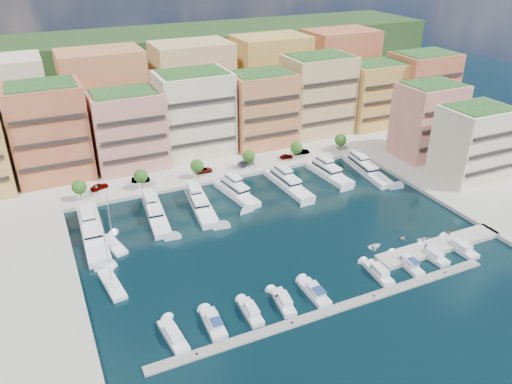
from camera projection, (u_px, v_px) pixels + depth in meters
ground at (276, 230)px, 118.64m from camera, size 400.00×400.00×0.00m
north_quay at (193, 143)px, 168.71m from camera, size 220.00×64.00×2.00m
east_quay at (492, 194)px, 135.40m from camera, size 34.00×76.00×2.00m
hillside at (156, 105)px, 207.47m from camera, size 240.00×40.00×58.00m
south_pontoon at (334, 310)px, 93.29m from camera, size 72.00×2.20×0.35m
finger_pier at (439, 247)px, 112.11m from camera, size 32.00×5.00×2.00m
apartment_1 at (50, 132)px, 137.63m from camera, size 20.00×16.50×26.80m
apartment_2 at (128, 130)px, 144.79m from camera, size 20.00×15.50×22.80m
apartment_3 at (195, 113)px, 153.58m from camera, size 22.00×16.50×25.80m
apartment_4 at (262, 109)px, 160.66m from camera, size 20.00×15.50×23.80m
apartment_5 at (317, 95)px, 169.84m from camera, size 22.00×16.50×26.80m
apartment_6 at (373, 95)px, 177.37m from camera, size 20.00×15.50×22.80m
apartment_7 at (421, 87)px, 182.79m from camera, size 22.00×16.50×24.80m
apartment_east_a at (428, 120)px, 152.39m from camera, size 18.00×14.50×22.80m
apartment_east_b at (472, 143)px, 138.31m from camera, size 18.00×14.50×20.80m
backblock_0 at (4, 109)px, 150.51m from camera, size 26.00×18.00×30.00m
backblock_1 at (105, 97)px, 161.75m from camera, size 26.00×18.00×30.00m
backblock_2 at (193, 87)px, 172.98m from camera, size 26.00×18.00×30.00m
backblock_3 at (270, 77)px, 184.22m from camera, size 26.00×18.00×30.00m
backblock_4 at (339, 69)px, 195.46m from camera, size 26.00×18.00×30.00m
tree_0 at (79, 187)px, 128.55m from camera, size 3.80×3.80×5.65m
tree_1 at (141, 176)px, 134.54m from camera, size 3.80×3.80×5.65m
tree_2 at (197, 166)px, 140.53m from camera, size 3.80×3.80×5.65m
tree_3 at (249, 156)px, 146.53m from camera, size 3.80×3.80×5.65m
tree_4 at (296, 148)px, 152.52m from camera, size 3.80×3.80×5.65m
tree_5 at (340, 140)px, 158.51m from camera, size 3.80×3.80×5.65m
lamppost_0 at (97, 191)px, 128.61m from camera, size 0.30×0.30×4.20m
lamppost_1 at (165, 178)px, 135.35m from camera, size 0.30×0.30×4.20m
lamppost_2 at (227, 167)px, 142.09m from camera, size 0.30×0.30×4.20m
lamppost_3 at (282, 157)px, 148.83m from camera, size 0.30×0.30×4.20m
lamppost_4 at (334, 147)px, 155.57m from camera, size 0.30×0.30×4.20m
yacht_0 at (92, 230)px, 116.66m from camera, size 5.68×26.97×7.30m
yacht_1 at (155, 212)px, 124.35m from camera, size 6.05×22.14×7.30m
yacht_2 at (200, 202)px, 128.65m from camera, size 6.72×22.45×7.30m
yacht_3 at (235, 191)px, 134.42m from camera, size 6.93×18.00×7.30m
yacht_4 at (287, 183)px, 139.01m from camera, size 5.52×20.65×7.30m
yacht_5 at (328, 172)px, 145.39m from camera, size 6.07×17.89×7.30m
yacht_6 at (365, 168)px, 147.82m from camera, size 6.67×23.01×7.30m
cruiser_0 at (173, 336)px, 86.39m from camera, size 3.52×9.21×2.55m
cruiser_1 at (214, 324)px, 89.15m from camera, size 3.22×8.13×2.66m
cruiser_2 at (251, 312)px, 91.93m from camera, size 2.71×7.76×2.55m
cruiser_3 at (284, 302)px, 94.47m from camera, size 3.41×8.28×2.55m
cruiser_4 at (314, 293)px, 96.98m from camera, size 2.89×8.72×2.66m
cruiser_6 at (378, 273)px, 102.73m from camera, size 3.25×8.78×2.55m
cruiser_7 at (408, 264)px, 105.57m from camera, size 3.11×8.97×2.66m
cruiser_8 at (433, 256)px, 108.19m from camera, size 2.99×7.84×2.55m
cruiser_9 at (460, 248)px, 111.07m from camera, size 2.88×9.20×2.55m
sailboat_2 at (114, 245)px, 112.32m from camera, size 4.90×9.89×13.20m
sailboat_1 at (112, 285)px, 99.47m from camera, size 4.10×11.17×13.20m
tender_1 at (403, 238)px, 114.86m from camera, size 2.06×1.94×0.87m
tender_2 at (426, 240)px, 113.89m from camera, size 4.77×3.74×0.90m
tender_0 at (375, 246)px, 111.85m from camera, size 3.74×2.88×0.72m
car_0 at (99, 186)px, 135.53m from camera, size 5.24×3.58×1.66m
car_1 at (141, 179)px, 139.57m from camera, size 5.29×2.90×1.65m
car_2 at (204, 170)px, 145.22m from camera, size 5.41×2.72×1.47m
car_3 at (246, 163)px, 149.80m from camera, size 5.89×3.66×1.59m
car_4 at (286, 156)px, 154.44m from camera, size 4.29×2.10×1.41m
car_5 at (302, 151)px, 157.59m from camera, size 5.15×2.34×1.64m
person_0 at (426, 246)px, 109.11m from camera, size 0.71×0.74×1.70m
person_1 at (449, 232)px, 114.54m from camera, size 0.88×0.70×1.74m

